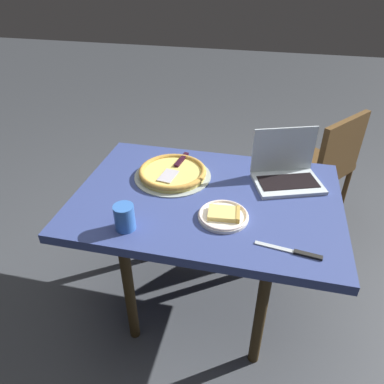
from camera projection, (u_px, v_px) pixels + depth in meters
name	position (u px, v px, depth m)	size (l,w,h in m)	color
ground_plane	(204.00, 298.00, 2.06)	(12.00, 12.00, 0.00)	#3E4247
dining_table	(207.00, 208.00, 1.70)	(1.21, 0.84, 0.71)	navy
laptop	(286.00, 171.00, 1.74)	(0.37, 0.31, 0.25)	silver
pizza_plate	(224.00, 215.00, 1.52)	(0.21, 0.21, 0.04)	white
pizza_tray	(173.00, 173.00, 1.79)	(0.38, 0.38, 0.04)	#99A5A2
table_knife	(295.00, 252.00, 1.35)	(0.25, 0.05, 0.01)	#B0BABE
drink_cup	(124.00, 217.00, 1.44)	(0.08, 0.08, 0.11)	#3266BB
chair_near	(317.00, 163.00, 2.34)	(0.64, 0.64, 0.85)	brown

